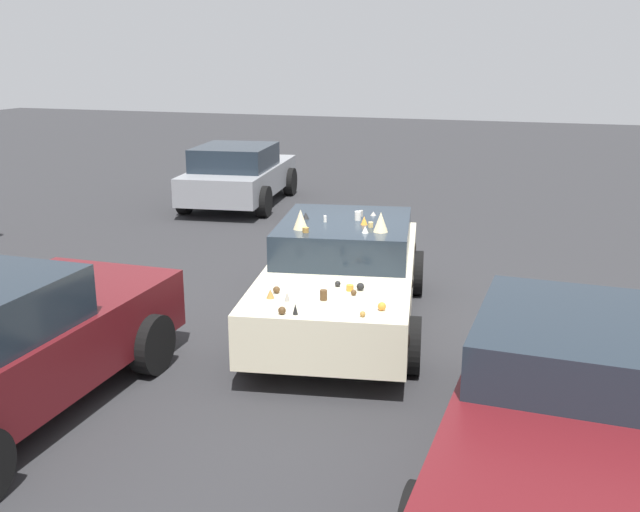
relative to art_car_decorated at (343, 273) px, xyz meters
name	(u,v)px	position (x,y,z in m)	size (l,w,h in m)	color
ground_plane	(342,324)	(-0.06, -0.01, -0.68)	(60.00, 60.00, 0.00)	#2D2D30
art_car_decorated	(343,273)	(0.00, 0.00, 0.00)	(4.71, 2.63, 1.57)	beige
parked_sedan_row_back_far	(574,407)	(-2.97, -2.83, -0.01)	(4.60, 2.19, 1.33)	#5B1419
parked_sedan_near_right	(239,174)	(6.63, 4.44, 0.03)	(4.27, 2.41, 1.40)	gray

